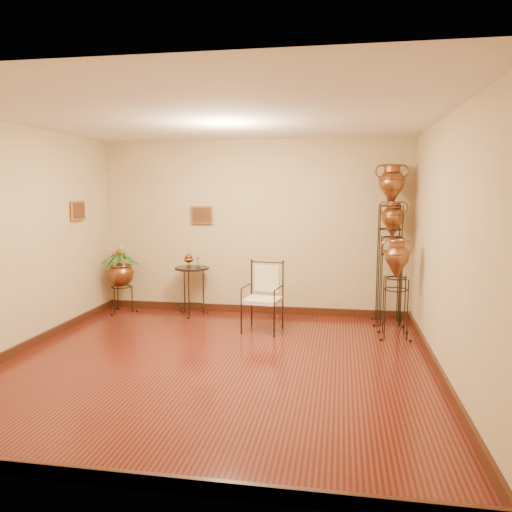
% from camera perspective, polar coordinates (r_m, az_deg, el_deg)
% --- Properties ---
extents(ground, '(5.00, 5.00, 0.00)m').
position_cam_1_polar(ground, '(5.95, -4.59, -12.14)').
color(ground, maroon).
rests_on(ground, ground).
extents(room_shell, '(5.02, 5.02, 2.81)m').
position_cam_1_polar(room_shell, '(5.62, -4.82, 4.77)').
color(room_shell, '#D2BA87').
rests_on(room_shell, ground).
extents(amphora_tall, '(0.52, 0.52, 2.41)m').
position_cam_1_polar(amphora_tall, '(7.65, 15.02, 1.46)').
color(amphora_tall, black).
rests_on(amphora_tall, ground).
extents(amphora_mid, '(0.53, 0.53, 1.87)m').
position_cam_1_polar(amphora_mid, '(7.69, 15.21, -0.66)').
color(amphora_mid, black).
rests_on(amphora_mid, ground).
extents(amphora_short, '(0.49, 0.49, 1.38)m').
position_cam_1_polar(amphora_short, '(7.02, 15.68, -3.56)').
color(amphora_short, black).
rests_on(amphora_short, ground).
extents(planter_urn, '(0.84, 0.84, 1.24)m').
position_cam_1_polar(planter_urn, '(8.47, -15.21, -1.65)').
color(planter_urn, black).
rests_on(planter_urn, ground).
extents(armchair, '(0.62, 0.59, 0.99)m').
position_cam_1_polar(armchair, '(7.09, 0.74, -4.74)').
color(armchair, black).
rests_on(armchair, ground).
extents(side_table, '(0.67, 0.67, 0.99)m').
position_cam_1_polar(side_table, '(8.09, -7.30, -3.89)').
color(side_table, black).
rests_on(side_table, ground).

